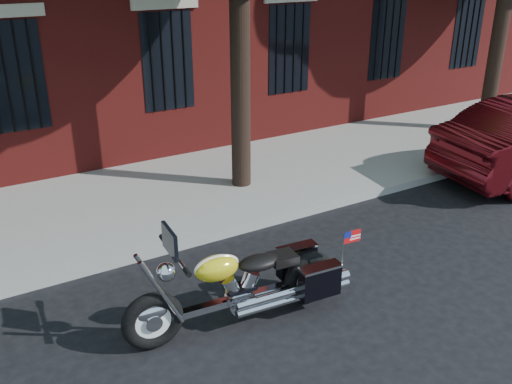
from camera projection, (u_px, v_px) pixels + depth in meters
ground at (307, 262)px, 8.57m from camera, size 120.00×120.00×0.00m
curb at (260, 223)px, 9.63m from camera, size 40.00×0.16×0.15m
sidewalk at (210, 186)px, 11.12m from camera, size 40.00×3.60×0.15m
motorcycle at (247, 286)px, 7.03m from camera, size 2.97×0.98×1.51m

